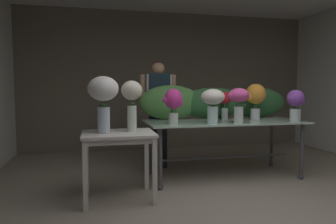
{
  "coord_description": "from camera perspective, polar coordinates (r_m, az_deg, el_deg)",
  "views": [
    {
      "loc": [
        -1.47,
        -2.37,
        1.25
      ],
      "look_at": [
        -0.59,
        1.48,
        0.94
      ],
      "focal_mm": 33.56,
      "sensor_mm": 36.0,
      "label": 1
    }
  ],
  "objects": [
    {
      "name": "vase_fuchsia_anemones",
      "position": [
        4.14,
        12.69,
        2.08
      ],
      "size": [
        0.28,
        0.26,
        0.45
      ],
      "color": "silver",
      "rests_on": "display_table_glass"
    },
    {
      "name": "vase_cream_lisianthus_tall",
      "position": [
        3.56,
        -6.61,
        2.47
      ],
      "size": [
        0.24,
        0.24,
        0.57
      ],
      "color": "silver",
      "rests_on": "side_table_white"
    },
    {
      "name": "wall_back",
      "position": [
        6.47,
        0.22,
        5.59
      ],
      "size": [
        5.97,
        0.12,
        2.74
      ],
      "primitive_type": "cube",
      "color": "#706656",
      "rests_on": "ground"
    },
    {
      "name": "vase_white_roses_tall",
      "position": [
        3.47,
        -11.7,
        2.99
      ],
      "size": [
        0.33,
        0.33,
        0.62
      ],
      "color": "silver",
      "rests_on": "side_table_white"
    },
    {
      "name": "florist",
      "position": [
        4.81,
        -1.79,
        1.64
      ],
      "size": [
        0.56,
        0.24,
        1.64
      ],
      "color": "#232328",
      "rests_on": "ground"
    },
    {
      "name": "foliage_backdrop",
      "position": [
        4.71,
        7.8,
        1.7
      ],
      "size": [
        2.29,
        0.32,
        0.49
      ],
      "color": "#477F3D",
      "rests_on": "display_table_glass"
    },
    {
      "name": "vase_sunset_snapdragons",
      "position": [
        4.67,
        15.57,
        2.66
      ],
      "size": [
        0.32,
        0.28,
        0.51
      ],
      "color": "silver",
      "rests_on": "display_table_glass"
    },
    {
      "name": "vase_magenta_hydrangea",
      "position": [
        3.9,
        1.01,
        1.68
      ],
      "size": [
        0.26,
        0.22,
        0.45
      ],
      "color": "silver",
      "rests_on": "display_table_glass"
    },
    {
      "name": "side_table_white",
      "position": [
        3.53,
        -8.98,
        -5.23
      ],
      "size": [
        0.79,
        0.63,
        0.75
      ],
      "color": "silver",
      "rests_on": "ground"
    },
    {
      "name": "vase_crimson_peonies",
      "position": [
        4.54,
        10.29,
        1.85
      ],
      "size": [
        0.2,
        0.18,
        0.4
      ],
      "color": "silver",
      "rests_on": "display_table_glass"
    },
    {
      "name": "vase_violet_stock",
      "position": [
        4.52,
        22.16,
        1.54
      ],
      "size": [
        0.24,
        0.22,
        0.43
      ],
      "color": "silver",
      "rests_on": "display_table_glass"
    },
    {
      "name": "display_table_glass",
      "position": [
        4.43,
        10.07,
        -2.92
      ],
      "size": [
        2.15,
        0.95,
        0.79
      ],
      "color": "#B5D1BF",
      "rests_on": "ground"
    },
    {
      "name": "vase_ivory_dahlias",
      "position": [
        4.04,
        8.09,
        1.92
      ],
      "size": [
        0.3,
        0.3,
        0.44
      ],
      "color": "silver",
      "rests_on": "display_table_glass"
    },
    {
      "name": "ground_plane",
      "position": [
        4.74,
        5.71,
        -10.76
      ],
      "size": [
        8.63,
        8.63,
        0.0
      ],
      "primitive_type": "plane",
      "color": "gray"
    }
  ]
}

